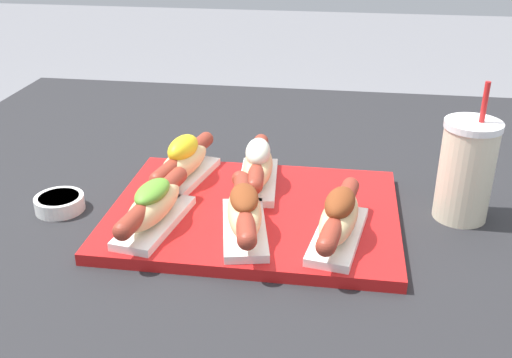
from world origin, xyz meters
name	(u,v)px	position (x,y,z in m)	size (l,w,h in m)	color
patio_table	(252,349)	(0.00, 0.00, 0.38)	(1.34, 1.12, 0.75)	#232326
serving_tray	(254,213)	(0.02, -0.13, 0.76)	(0.44, 0.33, 0.02)	red
hot_dog_0	(154,205)	(-0.11, -0.20, 0.80)	(0.08, 0.20, 0.07)	white
hot_dog_1	(244,212)	(0.02, -0.20, 0.80)	(0.09, 0.20, 0.07)	white
hot_dog_2	(339,218)	(0.15, -0.20, 0.80)	(0.09, 0.20, 0.07)	white
hot_dog_3	(184,161)	(-0.11, -0.05, 0.81)	(0.09, 0.20, 0.08)	white
hot_dog_4	(258,165)	(0.02, -0.05, 0.81)	(0.07, 0.21, 0.08)	white
sauce_bowl	(60,202)	(-0.28, -0.15, 0.77)	(0.08, 0.08, 0.02)	white
drink_cup	(466,170)	(0.34, -0.08, 0.83)	(0.08, 0.08, 0.22)	beige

